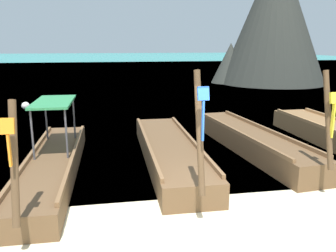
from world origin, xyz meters
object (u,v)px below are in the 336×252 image
longtail_boat_yellow_ribbon (251,141)px  longtail_boat_orange_ribbon (53,164)px  longtail_boat_blue_ribbon (169,151)px  mooring_buoy_near (26,106)px  karst_rock (273,16)px

longtail_boat_yellow_ribbon → longtail_boat_orange_ribbon: bearing=-169.2°
longtail_boat_orange_ribbon → longtail_boat_blue_ribbon: (3.06, 0.55, -0.02)m
mooring_buoy_near → longtail_boat_yellow_ribbon: bearing=-45.3°
longtail_boat_blue_ribbon → longtail_boat_orange_ribbon: bearing=-169.8°
longtail_boat_blue_ribbon → mooring_buoy_near: size_ratio=16.84×
longtail_boat_yellow_ribbon → mooring_buoy_near: (-8.35, 8.44, -0.12)m
longtail_boat_orange_ribbon → mooring_buoy_near: bearing=105.4°
longtail_boat_orange_ribbon → longtail_boat_blue_ribbon: size_ratio=0.99×
longtail_boat_blue_ribbon → mooring_buoy_near: (-5.70, 8.98, -0.09)m
longtail_boat_yellow_ribbon → karst_rock: karst_rock is taller
longtail_boat_yellow_ribbon → karst_rock: (9.19, 17.87, 5.08)m
longtail_boat_yellow_ribbon → karst_rock: 20.72m
longtail_boat_blue_ribbon → karst_rock: size_ratio=0.60×
longtail_boat_yellow_ribbon → mooring_buoy_near: bearing=134.7°
longtail_boat_orange_ribbon → longtail_boat_yellow_ribbon: size_ratio=1.01×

